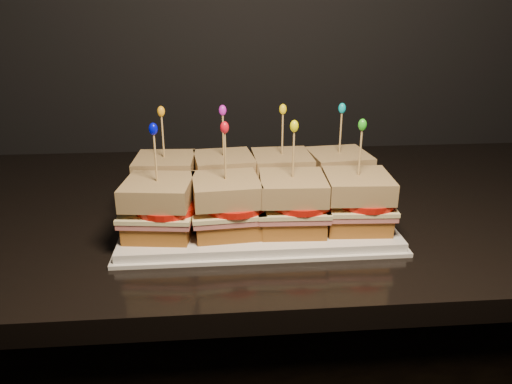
{
  "coord_description": "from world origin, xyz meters",
  "views": [
    {
      "loc": [
        -0.86,
        0.84,
        1.27
      ],
      "look_at": [
        -0.8,
        1.57,
        0.99
      ],
      "focal_mm": 35.0,
      "sensor_mm": 36.0,
      "label": 1
    }
  ],
  "objects": [
    {
      "name": "sandwich_1_frill",
      "position": [
        -0.85,
        1.62,
        1.11
      ],
      "size": [
        0.01,
        0.01,
        0.02
      ],
      "primitive_type": "ellipsoid",
      "color": "#C51CC8",
      "rests_on": "sandwich_1_pick"
    },
    {
      "name": "sandwich_2_ham",
      "position": [
        -0.75,
        1.62,
        0.98
      ],
      "size": [
        0.1,
        0.1,
        0.01
      ],
      "primitive_type": "cube",
      "rotation": [
        0.0,
        0.0,
        0.03
      ],
      "color": "#C26061",
      "rests_on": "sandwich_2_bread_bot"
    },
    {
      "name": "sandwich_0_bread_bot",
      "position": [
        -0.95,
        1.62,
        0.97
      ],
      "size": [
        0.1,
        0.1,
        0.03
      ],
      "primitive_type": "cube",
      "rotation": [
        0.0,
        0.0,
        -0.05
      ],
      "color": "brown",
      "rests_on": "platter"
    },
    {
      "name": "sandwich_5_cheese",
      "position": [
        -0.85,
        1.51,
        0.99
      ],
      "size": [
        0.11,
        0.11,
        0.01
      ],
      "primitive_type": "cube",
      "rotation": [
        0.0,
        0.0,
        0.08
      ],
      "color": "#F3E9A7",
      "rests_on": "sandwich_5_ham"
    },
    {
      "name": "sandwich_2_frill",
      "position": [
        -0.75,
        1.62,
        1.11
      ],
      "size": [
        0.01,
        0.01,
        0.02
      ],
      "primitive_type": "ellipsoid",
      "color": "yellow",
      "rests_on": "sandwich_2_pick"
    },
    {
      "name": "sandwich_4_ham",
      "position": [
        -0.95,
        1.51,
        0.98
      ],
      "size": [
        0.11,
        0.11,
        0.01
      ],
      "primitive_type": "cube",
      "rotation": [
        0.0,
        0.0,
        -0.13
      ],
      "color": "#C26061",
      "rests_on": "sandwich_4_bread_bot"
    },
    {
      "name": "sandwich_4_bread_top",
      "position": [
        -0.95,
        1.51,
        1.02
      ],
      "size": [
        0.1,
        0.1,
        0.03
      ],
      "primitive_type": "cube",
      "rotation": [
        0.0,
        0.0,
        -0.13
      ],
      "color": "#5A2E10",
      "rests_on": "sandwich_4_tomato"
    },
    {
      "name": "sandwich_1_tomato",
      "position": [
        -0.84,
        1.62,
        1.0
      ],
      "size": [
        0.09,
        0.09,
        0.01
      ],
      "primitive_type": "cylinder",
      "color": "red",
      "rests_on": "sandwich_1_cheese"
    },
    {
      "name": "sandwich_6_pick",
      "position": [
        -0.75,
        1.51,
        1.07
      ],
      "size": [
        0.0,
        0.0,
        0.09
      ],
      "primitive_type": "cylinder",
      "color": "tan",
      "rests_on": "sandwich_6_bread_top"
    },
    {
      "name": "sandwich_2_bread_top",
      "position": [
        -0.75,
        1.62,
        1.02
      ],
      "size": [
        0.1,
        0.1,
        0.03
      ],
      "primitive_type": "cube",
      "rotation": [
        0.0,
        0.0,
        0.03
      ],
      "color": "#5A2E10",
      "rests_on": "sandwich_2_tomato"
    },
    {
      "name": "sandwich_0_frill",
      "position": [
        -0.95,
        1.62,
        1.11
      ],
      "size": [
        0.01,
        0.01,
        0.02
      ],
      "primitive_type": "ellipsoid",
      "color": "orange",
      "rests_on": "sandwich_0_pick"
    },
    {
      "name": "sandwich_3_bread_bot",
      "position": [
        -0.66,
        1.62,
        0.97
      ],
      "size": [
        0.1,
        0.1,
        0.03
      ],
      "primitive_type": "cube",
      "rotation": [
        0.0,
        0.0,
        0.11
      ],
      "color": "brown",
      "rests_on": "platter"
    },
    {
      "name": "platter",
      "position": [
        -0.8,
        1.57,
        0.95
      ],
      "size": [
        0.41,
        0.25,
        0.02
      ],
      "primitive_type": "cube",
      "color": "white",
      "rests_on": "granite_slab"
    },
    {
      "name": "sandwich_0_bread_top",
      "position": [
        -0.95,
        1.62,
        1.02
      ],
      "size": [
        0.1,
        0.1,
        0.03
      ],
      "primitive_type": "cube",
      "rotation": [
        0.0,
        0.0,
        -0.05
      ],
      "color": "#5A2E10",
      "rests_on": "sandwich_0_tomato"
    },
    {
      "name": "sandwich_1_cheese",
      "position": [
        -0.85,
        1.62,
        0.99
      ],
      "size": [
        0.11,
        0.11,
        0.01
      ],
      "primitive_type": "cube",
      "rotation": [
        0.0,
        0.0,
        0.11
      ],
      "color": "#F3E9A7",
      "rests_on": "sandwich_1_ham"
    },
    {
      "name": "sandwich_0_cheese",
      "position": [
        -0.95,
        1.62,
        0.99
      ],
      "size": [
        0.11,
        0.1,
        0.01
      ],
      "primitive_type": "cube",
      "rotation": [
        0.0,
        0.0,
        -0.05
      ],
      "color": "#F3E9A7",
      "rests_on": "sandwich_0_ham"
    },
    {
      "name": "sandwich_7_ham",
      "position": [
        -0.66,
        1.51,
        0.98
      ],
      "size": [
        0.11,
        0.1,
        0.01
      ],
      "primitive_type": "cube",
      "rotation": [
        0.0,
        0.0,
        -0.06
      ],
      "color": "#C26061",
      "rests_on": "sandwich_7_bread_bot"
    },
    {
      "name": "sandwich_7_bread_bot",
      "position": [
        -0.66,
        1.51,
        0.97
      ],
      "size": [
        0.1,
        0.1,
        0.03
      ],
      "primitive_type": "cube",
      "rotation": [
        0.0,
        0.0,
        -0.06
      ],
      "color": "brown",
      "rests_on": "platter"
    },
    {
      "name": "sandwich_1_bread_bot",
      "position": [
        -0.85,
        1.62,
        0.97
      ],
      "size": [
        0.1,
        0.1,
        0.03
      ],
      "primitive_type": "cube",
      "rotation": [
        0.0,
        0.0,
        0.11
      ],
      "color": "brown",
      "rests_on": "platter"
    },
    {
      "name": "sandwich_7_pick",
      "position": [
        -0.66,
        1.51,
        1.07
      ],
      "size": [
        0.0,
        0.0,
        0.09
      ],
      "primitive_type": "cylinder",
      "color": "tan",
      "rests_on": "sandwich_7_bread_top"
    },
    {
      "name": "sandwich_2_cheese",
      "position": [
        -0.75,
        1.62,
        0.99
      ],
      "size": [
        0.11,
        0.1,
        0.01
      ],
      "primitive_type": "cube",
      "rotation": [
        0.0,
        0.0,
        0.03
      ],
      "color": "#F3E9A7",
      "rests_on": "sandwich_2_ham"
    },
    {
      "name": "sandwich_4_bread_bot",
      "position": [
        -0.95,
        1.51,
        0.97
      ],
      "size": [
        0.1,
        0.1,
        0.03
      ],
      "primitive_type": "cube",
      "rotation": [
        0.0,
        0.0,
        -0.13
      ],
      "color": "brown",
      "rests_on": "platter"
    },
    {
      "name": "sandwich_5_bread_top",
      "position": [
        -0.85,
        1.51,
        1.02
      ],
      "size": [
        0.1,
        0.1,
        0.03
      ],
      "primitive_type": "cube",
      "rotation": [
        0.0,
        0.0,
        0.08
      ],
      "color": "#5A2E10",
      "rests_on": "sandwich_5_tomato"
    },
    {
      "name": "sandwich_5_bread_bot",
      "position": [
        -0.85,
        1.51,
        0.97
      ],
      "size": [
        0.1,
        0.1,
        0.03
      ],
      "primitive_type": "cube",
      "rotation": [
        0.0,
        0.0,
        0.08
      ],
      "color": "brown",
      "rests_on": "platter"
    },
    {
      "name": "sandwich_5_ham",
      "position": [
        -0.85,
        1.51,
        0.98
      ],
      "size": [
        0.11,
        0.11,
        0.01
      ],
      "primitive_type": "cube",
      "rotation": [
        0.0,
        0.0,
        0.08
      ],
      "color": "#C26061",
      "rests_on": "sandwich_5_bread_bot"
    },
    {
      "name": "sandwich_2_bread_bot",
      "position": [
        -0.75,
        1.62,
        0.97
      ],
      "size": [
        0.09,
        0.09,
        0.03
      ],
      "primitive_type": "cube",
      "rotation": [
        0.0,
        0.0,
        0.03
      ],
      "color": "brown",
      "rests_on": "platter"
    },
    {
      "name": "sandwich_2_pick",
      "position": [
        -0.75,
        1.62,
        1.07
      ],
      "size": [
        0.0,
        0.0,
        0.09
      ],
      "primitive_type": "cylinder",
      "color": "tan",
      "rests_on": "sandwich_2_bread_top"
    },
    {
      "name": "sandwich_4_frill",
      "position": [
        -0.95,
        1.51,
        1.11
      ],
      "size": [
        0.01,
        0.01,
        0.02
      ],
      "primitive_type": "ellipsoid",
      "color": "#0306D2",
      "rests_on": "sandwich_4_pick"
    },
    {
      "name": "sandwich_3_tomato",
      "position": [
        -0.65,
        1.62,
        1.0
      ],
      "size": [
        0.09,
        0.09,
        0.01
      ],
      "primitive_type": "cylinder",
      "color": "red",
      "rests_on": "sandwich_3_cheese"
    },
    {
      "name": "sandwich_0_tomato",
      "position": [
        -0.93,
        1.62,
        1.0
      ],
      "size": [
        0.09,
        0.09,
        0.01
      ],
      "primitive_type": "cylinder",
      "color": "red",
      "rests_on": "sandwich_0_cheese"
    },
    {
      "name": "sandwich_6_tomato",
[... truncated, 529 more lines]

